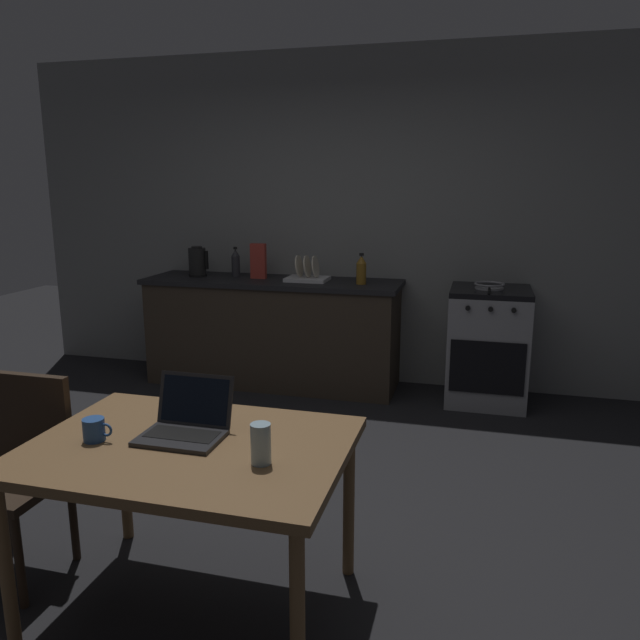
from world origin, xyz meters
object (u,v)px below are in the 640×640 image
object	(u,v)px
bottle	(361,270)
cereal_box	(258,261)
laptop	(185,425)
drinking_glass	(261,444)
dining_table	(189,460)
frying_pan	(489,286)
coffee_mug	(94,430)
bottle_b	(236,263)
chair	(20,463)
electric_kettle	(197,262)
stove_oven	(488,346)
dish_rack	(307,275)

from	to	relation	value
bottle	cereal_box	bearing A→B (deg)	175.53
laptop	cereal_box	bearing A→B (deg)	92.60
bottle	drinking_glass	bearing A→B (deg)	-85.94
dining_table	frying_pan	bearing A→B (deg)	68.24
frying_pan	coffee_mug	size ratio (longest dim) A/B	3.28
laptop	bottle	world-z (taller)	bottle
drinking_glass	bottle_b	bearing A→B (deg)	113.96
bottle	drinking_glass	world-z (taller)	bottle
bottle	coffee_mug	distance (m)	2.89
chair	laptop	bearing A→B (deg)	-20.34
coffee_mug	chair	bearing A→B (deg)	164.65
dining_table	frying_pan	world-z (taller)	frying_pan
bottle_b	electric_kettle	bearing A→B (deg)	-165.98
dining_table	bottle	size ratio (longest dim) A/B	4.94
dining_table	coffee_mug	distance (m)	0.39
coffee_mug	drinking_glass	bearing A→B (deg)	-1.73
chair	cereal_box	xyz separation A→B (m)	(0.08, 2.77, 0.55)
dining_table	stove_oven	bearing A→B (deg)	68.16
dining_table	chair	xyz separation A→B (m)	(-0.85, 0.07, -0.15)
drinking_glass	cereal_box	xyz separation A→B (m)	(-1.10, 2.93, 0.26)
chair	laptop	xyz separation A→B (m)	(0.81, -0.00, 0.26)
dining_table	coffee_mug	xyz separation A→B (m)	(-0.36, -0.07, 0.11)
electric_kettle	drinking_glass	distance (m)	3.35
stove_oven	chair	xyz separation A→B (m)	(-1.98, -2.75, 0.05)
coffee_mug	dish_rack	size ratio (longest dim) A/B	0.36
bottle	cereal_box	xyz separation A→B (m)	(-0.89, 0.07, 0.03)
bottle	frying_pan	size ratio (longest dim) A/B	0.61
electric_kettle	laptop	bearing A→B (deg)	-65.15
stove_oven	dining_table	xyz separation A→B (m)	(-1.13, -2.82, 0.20)
stove_oven	laptop	distance (m)	3.01
chair	laptop	world-z (taller)	laptop
laptop	frying_pan	world-z (taller)	frying_pan
dish_rack	bottle	bearing A→B (deg)	-6.20
stove_oven	cereal_box	bearing A→B (deg)	179.32
chair	drinking_glass	distance (m)	1.22
chair	cereal_box	distance (m)	2.83
coffee_mug	cereal_box	world-z (taller)	cereal_box
frying_pan	drinking_glass	world-z (taller)	frying_pan
drinking_glass	bottle_b	world-z (taller)	bottle_b
drinking_glass	dish_rack	size ratio (longest dim) A/B	0.44
dining_table	bottle_b	size ratio (longest dim) A/B	4.80
chair	frying_pan	world-z (taller)	frying_pan
chair	laptop	size ratio (longest dim) A/B	2.72
laptop	drinking_glass	bearing A→B (deg)	-34.53
laptop	dish_rack	size ratio (longest dim) A/B	0.94
cereal_box	bottle_b	world-z (taller)	cereal_box
electric_kettle	coffee_mug	xyz separation A→B (m)	(0.96, -2.89, -0.27)
dining_table	electric_kettle	distance (m)	3.14
laptop	electric_kettle	bearing A→B (deg)	102.81
coffee_mug	cereal_box	size ratio (longest dim) A/B	0.42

